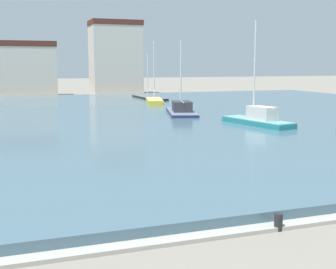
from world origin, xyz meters
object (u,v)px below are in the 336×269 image
at_px(sailboat_yellow, 154,102).
at_px(mooring_bollard, 278,222).
at_px(sailboat_navy, 181,112).
at_px(sailboat_teal, 253,122).
at_px(sailboat_black, 147,99).

height_order(sailboat_yellow, mooring_bollard, sailboat_yellow).
xyz_separation_m(sailboat_yellow, sailboat_navy, (-1.06, -11.13, 0.03)).
bearing_deg(sailboat_teal, sailboat_yellow, 93.24).
distance_m(sailboat_navy, mooring_bollard, 27.44).
bearing_deg(sailboat_navy, sailboat_yellow, 84.59).
height_order(sailboat_teal, sailboat_navy, sailboat_teal).
xyz_separation_m(sailboat_navy, mooring_bollard, (-7.15, -26.49, -0.25)).
distance_m(sailboat_yellow, sailboat_navy, 11.18).
relative_size(sailboat_black, sailboat_navy, 1.16).
bearing_deg(sailboat_navy, sailboat_teal, -76.05).
distance_m(sailboat_teal, sailboat_navy, 9.06).
bearing_deg(sailboat_yellow, sailboat_teal, -86.76).
bearing_deg(mooring_bollard, sailboat_black, 78.01).
bearing_deg(sailboat_teal, mooring_bollard, -117.80).
relative_size(sailboat_yellow, sailboat_black, 0.75).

